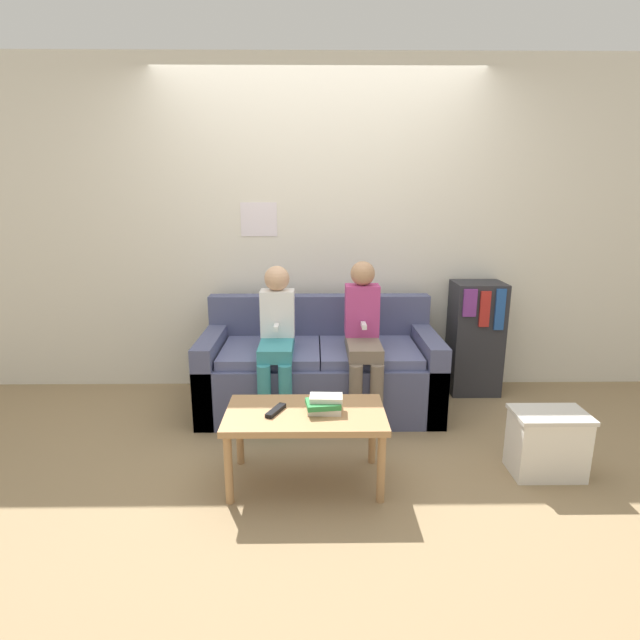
{
  "coord_description": "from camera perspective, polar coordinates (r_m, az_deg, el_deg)",
  "views": [
    {
      "loc": [
        -0.04,
        -3.03,
        1.59
      ],
      "look_at": [
        0.0,
        0.38,
        0.72
      ],
      "focal_mm": 28.0,
      "sensor_mm": 36.0,
      "label": 1
    }
  ],
  "objects": [
    {
      "name": "ground_plane",
      "position": [
        3.42,
        0.08,
        -13.32
      ],
      "size": [
        10.0,
        10.0,
        0.0
      ],
      "primitive_type": "plane",
      "color": "#937A56"
    },
    {
      "name": "tv_remote",
      "position": [
        2.77,
        -5.08,
        -10.26
      ],
      "size": [
        0.11,
        0.17,
        0.02
      ],
      "rotation": [
        0.0,
        0.0,
        -0.42
      ],
      "color": "black",
      "rests_on": "coffee_table"
    },
    {
      "name": "coffee_table",
      "position": [
        2.8,
        -1.69,
        -11.41
      ],
      "size": [
        0.87,
        0.48,
        0.43
      ],
      "color": "#AD7F51",
      "rests_on": "ground_plane"
    },
    {
      "name": "storage_box",
      "position": [
        3.23,
        24.53,
        -12.68
      ],
      "size": [
        0.42,
        0.27,
        0.38
      ],
      "color": "silver",
      "rests_on": "ground_plane"
    },
    {
      "name": "book_stack",
      "position": [
        2.76,
        0.52,
        -9.61
      ],
      "size": [
        0.21,
        0.16,
        0.09
      ],
      "color": "silver",
      "rests_on": "coffee_table"
    },
    {
      "name": "couch",
      "position": [
        3.78,
        -0.02,
        -5.84
      ],
      "size": [
        1.73,
        0.81,
        0.81
      ],
      "color": "#4C5175",
      "rests_on": "ground_plane"
    },
    {
      "name": "person_left",
      "position": [
        3.5,
        -4.96,
        -1.74
      ],
      "size": [
        0.24,
        0.56,
        1.09
      ],
      "color": "teal",
      "rests_on": "ground_plane"
    },
    {
      "name": "person_right",
      "position": [
        3.51,
        4.96,
        -1.52
      ],
      "size": [
        0.24,
        0.56,
        1.12
      ],
      "color": "#756656",
      "rests_on": "ground_plane"
    },
    {
      "name": "bookshelf",
      "position": [
        4.2,
        17.3,
        -1.93
      ],
      "size": [
        0.39,
        0.34,
        0.91
      ],
      "color": "#2D2D33",
      "rests_on": "ground_plane"
    },
    {
      "name": "wall_back",
      "position": [
        4.06,
        -0.11,
        10.28
      ],
      "size": [
        8.0,
        0.07,
        2.6
      ],
      "color": "silver",
      "rests_on": "ground_plane"
    }
  ]
}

